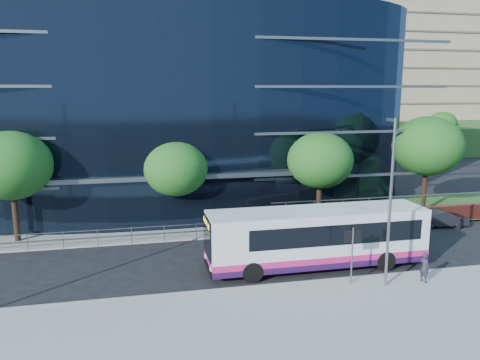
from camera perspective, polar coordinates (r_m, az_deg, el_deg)
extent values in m
plane|color=black|center=(23.95, 1.62, -12.18)|extent=(200.00, 200.00, 0.00)
cube|color=gray|center=(19.58, 5.28, -17.59)|extent=(80.00, 8.00, 0.15)
cube|color=gray|center=(23.03, 2.23, -12.95)|extent=(80.00, 0.25, 0.16)
cube|color=gold|center=(23.23, 2.10, -12.93)|extent=(80.00, 0.08, 0.01)
cube|color=gold|center=(23.37, 2.01, -12.78)|extent=(80.00, 0.08, 0.01)
cube|color=gray|center=(33.70, -12.96, -5.42)|extent=(50.00, 8.00, 0.10)
cube|color=black|center=(45.40, -10.69, 9.04)|extent=(38.00, 16.00, 16.00)
cube|color=#595E66|center=(31.42, -9.63, 0.36)|extent=(22.00, 1.20, 0.30)
cube|color=slate|center=(29.70, -17.00, -5.86)|extent=(24.00, 0.05, 0.05)
cube|color=slate|center=(29.83, -16.95, -6.69)|extent=(24.00, 0.05, 0.05)
cylinder|color=slate|center=(29.84, -16.94, -6.78)|extent=(0.04, 0.04, 1.10)
cube|color=#2D511E|center=(86.20, 13.56, 5.80)|extent=(60.00, 42.00, 4.00)
cube|color=#9A8266|center=(88.01, 13.43, 15.69)|extent=(50.00, 12.00, 26.00)
cylinder|color=slate|center=(23.43, 13.49, -8.96)|extent=(0.08, 0.08, 2.80)
cube|color=black|center=(23.14, 13.58, -6.73)|extent=(0.85, 0.06, 0.60)
cylinder|color=black|center=(32.28, -25.67, -4.04)|extent=(0.36, 0.36, 3.30)
ellipsoid|color=#1E5016|center=(31.65, -26.15, 1.61)|extent=(4.95, 4.95, 4.21)
cylinder|color=black|center=(31.97, -7.71, -3.57)|extent=(0.36, 0.36, 2.86)
ellipsoid|color=#1E5016|center=(31.38, -7.84, 1.38)|extent=(4.29, 4.29, 3.65)
cylinder|color=black|center=(33.69, 9.58, -2.67)|extent=(0.36, 0.36, 3.08)
ellipsoid|color=#1E5016|center=(33.12, 9.75, 2.40)|extent=(4.62, 4.62, 3.93)
cylinder|color=black|center=(38.68, 21.52, -1.19)|extent=(0.36, 0.36, 3.52)
ellipsoid|color=#1E5016|center=(38.14, 21.89, 3.87)|extent=(5.28, 5.28, 4.49)
cylinder|color=black|center=(68.45, 13.27, 4.13)|extent=(0.36, 0.36, 3.08)
ellipsoid|color=#1E5016|center=(68.17, 13.38, 6.64)|extent=(4.62, 4.62, 3.93)
cylinder|color=black|center=(78.30, 23.30, 4.28)|extent=(0.36, 0.36, 2.86)
ellipsoid|color=#1E5016|center=(78.06, 23.46, 6.32)|extent=(4.29, 4.29, 3.65)
cylinder|color=slate|center=(22.86, 17.83, -2.88)|extent=(0.14, 0.14, 8.00)
cube|color=slate|center=(22.59, 17.97, 6.98)|extent=(0.15, 0.70, 0.12)
cube|color=silver|center=(25.35, 9.35, -6.70)|extent=(11.68, 2.69, 2.81)
cube|color=#280F3E|center=(25.76, 9.26, -9.34)|extent=(11.70, 2.74, 0.32)
cube|color=#C41C69|center=(25.65, 9.28, -8.68)|extent=(11.70, 2.74, 0.32)
cube|color=black|center=(25.47, 10.71, -5.73)|extent=(9.35, 2.73, 1.06)
cube|color=black|center=(23.84, -3.98, -7.40)|extent=(0.09, 2.28, 1.65)
cube|color=black|center=(23.55, -4.04, -5.14)|extent=(0.11, 2.18, 0.42)
cube|color=yellow|center=(23.80, -4.23, -4.97)|extent=(0.04, 1.17, 0.23)
cube|color=black|center=(24.33, -3.94, -10.60)|extent=(0.11, 2.55, 0.25)
cylinder|color=black|center=(23.58, 1.52, -11.16)|extent=(1.06, 0.32, 1.06)
cylinder|color=black|center=(26.16, 17.28, -9.39)|extent=(1.06, 0.32, 1.06)
imported|color=black|center=(35.51, 23.30, -4.30)|extent=(3.71, 1.59, 1.19)
imported|color=#292233|center=(24.88, 21.58, -9.85)|extent=(0.48, 0.62, 1.50)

